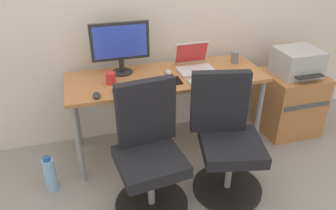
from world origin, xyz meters
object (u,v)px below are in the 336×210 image
object	(u,v)px
water_bottle_on_floor	(50,174)
side_cabinet	(289,102)
office_chair_left	(149,155)
printer	(297,62)
coffee_mug	(111,78)
desktop_monitor	(120,45)
office_chair_right	(226,141)
open_laptop	(194,63)

from	to	relation	value
water_bottle_on_floor	side_cabinet	bearing A→B (deg)	6.52
office_chair_left	water_bottle_on_floor	xyz separation A→B (m)	(-0.72, 0.33, -0.28)
printer	coffee_mug	size ratio (longest dim) A/B	4.35
desktop_monitor	side_cabinet	bearing A→B (deg)	-6.59
office_chair_right	desktop_monitor	distance (m)	1.14
side_cabinet	printer	distance (m)	0.42
printer	open_laptop	size ratio (longest dim) A/B	1.29
desktop_monitor	coffee_mug	bearing A→B (deg)	-122.48
office_chair_left	side_cabinet	bearing A→B (deg)	20.78
desktop_monitor	office_chair_right	bearing A→B (deg)	-50.43
office_chair_left	side_cabinet	xyz separation A→B (m)	(1.54, 0.59, -0.12)
office_chair_left	coffee_mug	size ratio (longest dim) A/B	10.22
water_bottle_on_floor	coffee_mug	xyz separation A→B (m)	(0.56, 0.26, 0.63)
side_cabinet	water_bottle_on_floor	bearing A→B (deg)	-173.48
side_cabinet	desktop_monitor	size ratio (longest dim) A/B	1.26
office_chair_right	coffee_mug	world-z (taller)	office_chair_right
water_bottle_on_floor	open_laptop	xyz separation A→B (m)	(1.29, 0.35, 0.64)
office_chair_left	printer	xyz separation A→B (m)	(1.54, 0.58, 0.30)
office_chair_right	printer	xyz separation A→B (m)	(0.95, 0.59, 0.30)
printer	desktop_monitor	world-z (taller)	desktop_monitor
desktop_monitor	coffee_mug	distance (m)	0.30
side_cabinet	desktop_monitor	distance (m)	1.74
side_cabinet	office_chair_left	bearing A→B (deg)	-159.22
office_chair_right	printer	world-z (taller)	office_chair_right
side_cabinet	desktop_monitor	bearing A→B (deg)	173.41
side_cabinet	desktop_monitor	world-z (taller)	desktop_monitor
coffee_mug	open_laptop	bearing A→B (deg)	7.35
open_laptop	coffee_mug	xyz separation A→B (m)	(-0.73, -0.09, -0.01)
water_bottle_on_floor	desktop_monitor	world-z (taller)	desktop_monitor
side_cabinet	open_laptop	bearing A→B (deg)	174.45
water_bottle_on_floor	office_chair_left	bearing A→B (deg)	-24.44
open_laptop	printer	bearing A→B (deg)	-5.60
side_cabinet	coffee_mug	xyz separation A→B (m)	(-1.71, 0.00, 0.47)
water_bottle_on_floor	desktop_monitor	size ratio (longest dim) A/B	0.65
office_chair_right	desktop_monitor	bearing A→B (deg)	129.57
office_chair_left	office_chair_right	xyz separation A→B (m)	(0.59, -0.00, 0.00)
coffee_mug	side_cabinet	bearing A→B (deg)	-0.01
office_chair_left	desktop_monitor	bearing A→B (deg)	93.47
office_chair_right	printer	bearing A→B (deg)	31.58
office_chair_right	side_cabinet	bearing A→B (deg)	31.62
office_chair_left	open_laptop	distance (m)	0.96
printer	coffee_mug	bearing A→B (deg)	179.96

